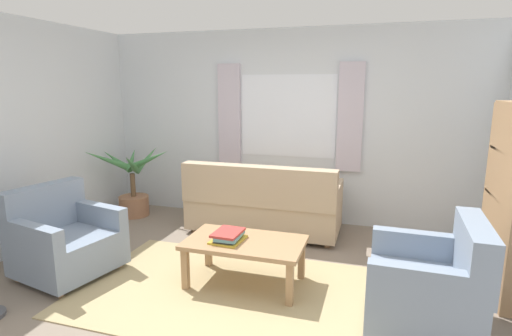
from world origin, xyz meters
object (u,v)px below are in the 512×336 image
object	(u,v)px
armchair_left	(64,240)
potted_plant	(133,187)
coffee_table	(245,246)
book_stack_on_table	(228,236)
couch	(263,205)
armchair_right	(431,284)
bookshelf	(512,200)

from	to	relation	value
armchair_left	potted_plant	bearing A→B (deg)	24.68
coffee_table	book_stack_on_table	world-z (taller)	book_stack_on_table
couch	coffee_table	world-z (taller)	couch
armchair_right	coffee_table	distance (m)	1.61
book_stack_on_table	potted_plant	bearing A→B (deg)	143.38
couch	book_stack_on_table	world-z (taller)	couch
armchair_left	coffee_table	size ratio (longest dim) A/B	0.90
potted_plant	bookshelf	world-z (taller)	bookshelf
couch	armchair_right	world-z (taller)	couch
armchair_left	bookshelf	distance (m)	4.19
bookshelf	couch	bearing A→B (deg)	71.59
armchair_right	bookshelf	xyz separation A→B (m)	(0.69, 0.75, 0.52)
coffee_table	armchair_left	bearing A→B (deg)	-170.22
armchair_right	coffee_table	world-z (taller)	armchair_right
coffee_table	bookshelf	xyz separation A→B (m)	(2.28, 0.53, 0.49)
armchair_left	armchair_right	xyz separation A→B (m)	(3.39, 0.09, 0.00)
armchair_left	potted_plant	world-z (taller)	potted_plant
coffee_table	bookshelf	world-z (taller)	bookshelf
couch	potted_plant	distance (m)	1.99
armchair_right	book_stack_on_table	distance (m)	1.75
armchair_left	potted_plant	distance (m)	1.84
armchair_left	coffee_table	xyz separation A→B (m)	(1.80, 0.31, 0.03)
book_stack_on_table	couch	bearing A→B (deg)	93.22
armchair_left	coffee_table	bearing A→B (deg)	-68.37
armchair_right	coffee_table	bearing A→B (deg)	-96.40
coffee_table	book_stack_on_table	bearing A→B (deg)	-160.12
armchair_right	potted_plant	world-z (taller)	potted_plant
armchair_right	book_stack_on_table	world-z (taller)	armchair_right
couch	coffee_table	size ratio (longest dim) A/B	1.73
book_stack_on_table	potted_plant	xyz separation A→B (m)	(-2.06, 1.53, -0.06)
coffee_table	potted_plant	world-z (taller)	potted_plant
couch	bookshelf	xyz separation A→B (m)	(2.50, -0.83, 0.51)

